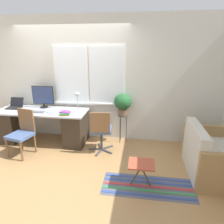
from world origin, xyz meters
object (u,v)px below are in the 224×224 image
(book_stack, at_px, (65,113))
(laptop, at_px, (15,106))
(office_chair_swivel, at_px, (101,130))
(plant_stand, at_px, (122,119))
(keyboard, at_px, (37,112))
(mouse, at_px, (48,112))
(desk_chair_wooden, at_px, (22,132))
(folding_stool, at_px, (141,165))
(monitor, at_px, (43,96))
(desk_lamp, at_px, (77,98))
(couch_loveseat, at_px, (213,158))
(potted_plant, at_px, (123,103))

(book_stack, bearing_deg, laptop, 166.40)
(office_chair_swivel, bearing_deg, plant_stand, -131.59)
(keyboard, xyz_separation_m, mouse, (0.25, 0.02, 0.01))
(desk_chair_wooden, bearing_deg, folding_stool, -2.47)
(monitor, distance_m, desk_chair_wooden, 0.96)
(desk_lamp, bearing_deg, keyboard, -167.08)
(laptop, bearing_deg, book_stack, -13.60)
(mouse, bearing_deg, laptop, 166.30)
(laptop, bearing_deg, monitor, 10.20)
(desk_chair_wooden, bearing_deg, monitor, 96.30)
(laptop, relative_size, mouse, 4.45)
(laptop, xyz_separation_m, office_chair_swivel, (2.06, -0.39, -0.30))
(desk_lamp, height_order, office_chair_swivel, desk_lamp)
(laptop, distance_m, couch_loveseat, 4.17)
(office_chair_swivel, bearing_deg, potted_plant, -131.59)
(plant_stand, bearing_deg, laptop, -176.99)
(office_chair_swivel, height_order, folding_stool, office_chair_swivel)
(laptop, bearing_deg, desk_chair_wooden, -51.27)
(monitor, height_order, desk_chair_wooden, monitor)
(desk_lamp, height_order, book_stack, desk_lamp)
(desk_lamp, xyz_separation_m, book_stack, (-0.19, -0.27, -0.25))
(laptop, relative_size, couch_loveseat, 0.27)
(keyboard, relative_size, folding_stool, 0.87)
(laptop, height_order, monitor, monitor)
(potted_plant, bearing_deg, plant_stand, 180.00)
(desk_lamp, relative_size, office_chair_swivel, 0.46)
(monitor, height_order, desk_lamp, monitor)
(mouse, distance_m, potted_plant, 1.59)
(desk_lamp, bearing_deg, book_stack, -124.93)
(couch_loveseat, bearing_deg, office_chair_swivel, 77.20)
(mouse, bearing_deg, couch_loveseat, -11.25)
(desk_chair_wooden, xyz_separation_m, office_chair_swivel, (1.52, 0.28, 0.02))
(plant_stand, relative_size, potted_plant, 1.38)
(desk_lamp, height_order, potted_plant, desk_lamp)
(book_stack, bearing_deg, mouse, 166.62)
(potted_plant, bearing_deg, folding_stool, -73.89)
(book_stack, bearing_deg, monitor, 146.97)
(desk_chair_wooden, xyz_separation_m, couch_loveseat, (3.51, -0.17, -0.18))
(desk_lamp, xyz_separation_m, office_chair_swivel, (0.57, -0.35, -0.53))
(desk_chair_wooden, bearing_deg, office_chair_swivel, 24.08)
(monitor, distance_m, mouse, 0.48)
(monitor, xyz_separation_m, keyboard, (0.00, -0.36, -0.25))
(desk_chair_wooden, relative_size, potted_plant, 1.93)
(laptop, distance_m, folding_stool, 3.19)
(keyboard, distance_m, desk_lamp, 0.91)
(folding_stool, bearing_deg, office_chair_swivel, 130.22)
(mouse, distance_m, couch_loveseat, 3.25)
(mouse, bearing_deg, keyboard, -174.35)
(mouse, height_order, desk_lamp, desk_lamp)
(book_stack, height_order, potted_plant, potted_plant)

